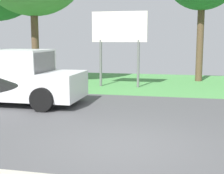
{
  "coord_description": "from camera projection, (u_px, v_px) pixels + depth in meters",
  "views": [
    {
      "loc": [
        1.21,
        -6.42,
        2.26
      ],
      "look_at": [
        -0.4,
        1.0,
        1.1
      ],
      "focal_mm": 51.07,
      "sensor_mm": 36.0,
      "label": 1
    }
  ],
  "objects": [
    {
      "name": "roadside_billboard",
      "position": [
        119.0,
        32.0,
        14.76
      ],
      "size": [
        2.6,
        0.12,
        3.5
      ],
      "color": "slate",
      "rests_on": "ground_plane"
    },
    {
      "name": "pickup_truck",
      "position": [
        9.0,
        79.0,
        11.14
      ],
      "size": [
        5.2,
        2.28,
        1.88
      ],
      "rotation": [
        0.0,
        0.0,
        -0.12
      ],
      "color": "silver",
      "rests_on": "ground_plane"
    },
    {
      "name": "ground_plane",
      "position": [
        138.0,
        115.0,
        9.65
      ],
      "size": [
        40.0,
        22.0,
        0.2
      ],
      "color": "#4C4C4F"
    }
  ]
}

